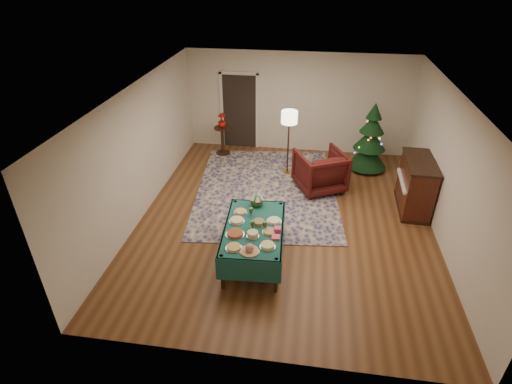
# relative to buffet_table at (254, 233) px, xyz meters

# --- Properties ---
(room_shell) EXTENTS (7.00, 7.00, 7.00)m
(room_shell) POSITION_rel_buffet_table_xyz_m (0.45, 1.40, 0.79)
(room_shell) COLOR #593319
(room_shell) RESTS_ON ground
(doorway) EXTENTS (1.08, 0.04, 2.16)m
(doorway) POSITION_rel_buffet_table_xyz_m (-1.15, 4.88, 0.54)
(doorway) COLOR black
(doorway) RESTS_ON ground
(rug) EXTENTS (3.62, 4.51, 0.02)m
(rug) POSITION_rel_buffet_table_xyz_m (-0.08, 2.50, -0.55)
(rug) COLOR #151347
(rug) RESTS_ON ground
(buffet_table) EXTENTS (1.15, 1.85, 0.70)m
(buffet_table) POSITION_rel_buffet_table_xyz_m (0.00, 0.00, 0.00)
(buffet_table) COLOR black
(buffet_table) RESTS_ON ground
(platter_0) EXTENTS (0.27, 0.27, 0.04)m
(platter_0) POSITION_rel_buffet_table_xyz_m (-0.23, -0.63, 0.16)
(platter_0) COLOR silver
(platter_0) RESTS_ON buffet_table
(platter_1) EXTENTS (0.32, 0.32, 0.15)m
(platter_1) POSITION_rel_buffet_table_xyz_m (0.04, -0.67, 0.20)
(platter_1) COLOR silver
(platter_1) RESTS_ON buffet_table
(platter_2) EXTENTS (0.26, 0.26, 0.06)m
(platter_2) POSITION_rel_buffet_table_xyz_m (0.31, -0.51, 0.17)
(platter_2) COLOR silver
(platter_2) RESTS_ON buffet_table
(platter_3) EXTENTS (0.33, 0.33, 0.05)m
(platter_3) POSITION_rel_buffet_table_xyz_m (-0.28, -0.26, 0.16)
(platter_3) COLOR silver
(platter_3) RESTS_ON buffet_table
(platter_4) EXTENTS (0.22, 0.22, 0.09)m
(platter_4) POSITION_rel_buffet_table_xyz_m (0.02, -0.27, 0.18)
(platter_4) COLOR silver
(platter_4) RESTS_ON buffet_table
(platter_5) EXTENTS (0.25, 0.25, 0.04)m
(platter_5) POSITION_rel_buffet_table_xyz_m (0.29, -0.12, 0.16)
(platter_5) COLOR silver
(platter_5) RESTS_ON buffet_table
(platter_6) EXTENTS (0.28, 0.28, 0.05)m
(platter_6) POSITION_rel_buffet_table_xyz_m (-0.32, 0.12, 0.16)
(platter_6) COLOR silver
(platter_6) RESTS_ON buffet_table
(platter_7) EXTENTS (0.23, 0.23, 0.07)m
(platter_7) POSITION_rel_buffet_table_xyz_m (0.07, 0.11, 0.17)
(platter_7) COLOR silver
(platter_7) RESTS_ON buffet_table
(platter_8) EXTENTS (0.27, 0.27, 0.04)m
(platter_8) POSITION_rel_buffet_table_xyz_m (0.33, 0.22, 0.16)
(platter_8) COLOR silver
(platter_8) RESTS_ON buffet_table
(platter_9) EXTENTS (0.25, 0.25, 0.04)m
(platter_9) POSITION_rel_buffet_table_xyz_m (-0.31, 0.42, 0.16)
(platter_9) COLOR silver
(platter_9) RESTS_ON buffet_table
(goblet_0) EXTENTS (0.07, 0.07, 0.16)m
(goblet_0) POSITION_rel_buffet_table_xyz_m (-0.10, 0.35, 0.23)
(goblet_0) COLOR #2D471E
(goblet_0) RESTS_ON buffet_table
(goblet_1) EXTENTS (0.07, 0.07, 0.16)m
(goblet_1) POSITION_rel_buffet_table_xyz_m (0.20, -0.04, 0.23)
(goblet_1) COLOR #2D471E
(goblet_1) RESTS_ON buffet_table
(goblet_2) EXTENTS (0.07, 0.07, 0.16)m
(goblet_2) POSITION_rel_buffet_table_xyz_m (-0.01, -0.05, 0.23)
(goblet_2) COLOR #2D471E
(goblet_2) RESTS_ON buffet_table
(napkin_stack) EXTENTS (0.15, 0.15, 0.04)m
(napkin_stack) POSITION_rel_buffet_table_xyz_m (0.41, -0.26, 0.16)
(napkin_stack) COLOR #FA4566
(napkin_stack) RESTS_ON buffet_table
(gift_box) EXTENTS (0.12, 0.12, 0.09)m
(gift_box) POSITION_rel_buffet_table_xyz_m (0.42, -0.08, 0.19)
(gift_box) COLOR #EB4181
(gift_box) RESTS_ON buffet_table
(centerpiece) EXTENTS (0.25, 0.25, 0.29)m
(centerpiece) POSITION_rel_buffet_table_xyz_m (-0.05, 0.70, 0.26)
(centerpiece) COLOR #1E4C1E
(centerpiece) RESTS_ON buffet_table
(armchair) EXTENTS (1.33, 1.30, 1.05)m
(armchair) POSITION_rel_buffet_table_xyz_m (1.14, 2.74, -0.04)
(armchair) COLOR #40100D
(armchair) RESTS_ON ground
(floor_lamp) EXTENTS (0.39, 0.39, 1.62)m
(floor_lamp) POSITION_rel_buffet_table_xyz_m (0.33, 3.46, 0.82)
(floor_lamp) COLOR #A57F3F
(floor_lamp) RESTS_ON ground
(side_table) EXTENTS (0.44, 0.44, 0.78)m
(side_table) POSITION_rel_buffet_table_xyz_m (-1.52, 4.29, -0.18)
(side_table) COLOR black
(side_table) RESTS_ON ground
(potted_plant) EXTENTS (0.22, 0.39, 0.22)m
(potted_plant) POSITION_rel_buffet_table_xyz_m (-1.52, 4.29, 0.33)
(potted_plant) COLOR #9F120B
(potted_plant) RESTS_ON side_table
(christmas_tree) EXTENTS (1.14, 1.14, 1.77)m
(christmas_tree) POSITION_rel_buffet_table_xyz_m (2.35, 3.95, 0.24)
(christmas_tree) COLOR black
(christmas_tree) RESTS_ON ground
(piano) EXTENTS (0.67, 1.35, 1.15)m
(piano) POSITION_rel_buffet_table_xyz_m (3.16, 2.18, 0.00)
(piano) COLOR black
(piano) RESTS_ON ground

